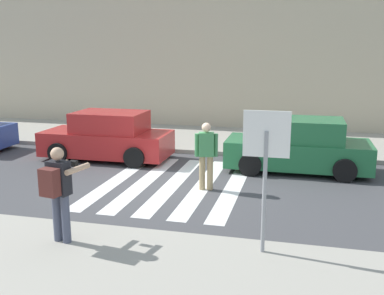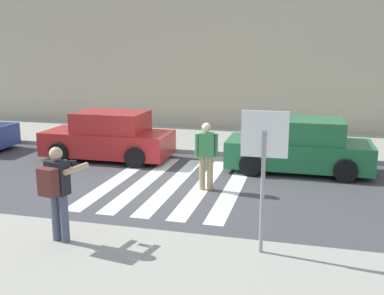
{
  "view_description": "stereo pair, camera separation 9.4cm",
  "coord_description": "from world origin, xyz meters",
  "views": [
    {
      "loc": [
        3.23,
        -10.82,
        3.52
      ],
      "look_at": [
        0.6,
        -0.2,
        1.1
      ],
      "focal_mm": 42.0,
      "sensor_mm": 36.0,
      "label": 1
    },
    {
      "loc": [
        3.32,
        -10.79,
        3.52
      ],
      "look_at": [
        0.6,
        -0.2,
        1.1
      ],
      "focal_mm": 42.0,
      "sensor_mm": 36.0,
      "label": 2
    }
  ],
  "objects": [
    {
      "name": "parked_car_green",
      "position": [
        3.19,
        2.3,
        0.73
      ],
      "size": [
        4.1,
        1.92,
        1.55
      ],
      "color": "#236B3D",
      "rests_on": "ground"
    },
    {
      "name": "parked_car_red",
      "position": [
        -2.82,
        2.3,
        0.73
      ],
      "size": [
        4.1,
        1.92,
        1.55
      ],
      "color": "red",
      "rests_on": "ground"
    },
    {
      "name": "crosswalk_stripe_0",
      "position": [
        -1.6,
        0.2,
        0.0
      ],
      "size": [
        0.44,
        5.2,
        0.01
      ],
      "primitive_type": "cube",
      "color": "silver",
      "rests_on": "ground"
    },
    {
      "name": "stop_sign",
      "position": [
        2.69,
        -3.64,
        1.89
      ],
      "size": [
        0.76,
        0.08,
        2.41
      ],
      "color": "gray",
      "rests_on": "sidewalk_near"
    },
    {
      "name": "sidewalk_far",
      "position": [
        0.0,
        6.0,
        0.07
      ],
      "size": [
        60.0,
        4.8,
        0.14
      ],
      "primitive_type": "cube",
      "color": "#9E998C",
      "rests_on": "ground"
    },
    {
      "name": "pedestrian_crossing",
      "position": [
        0.95,
        -0.11,
        0.97
      ],
      "size": [
        0.57,
        0.31,
        1.72
      ],
      "color": "tan",
      "rests_on": "ground"
    },
    {
      "name": "ground_plane",
      "position": [
        0.0,
        0.0,
        0.0
      ],
      "size": [
        120.0,
        120.0,
        0.0
      ],
      "primitive_type": "plane",
      "color": "#424244"
    },
    {
      "name": "crosswalk_stripe_2",
      "position": [
        0.0,
        0.2,
        0.0
      ],
      "size": [
        0.44,
        5.2,
        0.01
      ],
      "primitive_type": "cube",
      "color": "silver",
      "rests_on": "ground"
    },
    {
      "name": "photographer_with_backpack",
      "position": [
        -0.83,
        -4.12,
        1.17
      ],
      "size": [
        0.68,
        0.91,
        1.72
      ],
      "color": "#474C60",
      "rests_on": "sidewalk_near"
    },
    {
      "name": "crosswalk_stripe_1",
      "position": [
        -0.8,
        0.2,
        0.0
      ],
      "size": [
        0.44,
        5.2,
        0.01
      ],
      "primitive_type": "cube",
      "color": "silver",
      "rests_on": "ground"
    },
    {
      "name": "building_facade_far",
      "position": [
        0.0,
        10.4,
        3.16
      ],
      "size": [
        56.0,
        4.0,
        6.32
      ],
      "primitive_type": "cube",
      "color": "beige",
      "rests_on": "ground"
    },
    {
      "name": "crosswalk_stripe_4",
      "position": [
        1.6,
        0.2,
        0.0
      ],
      "size": [
        0.44,
        5.2,
        0.01
      ],
      "primitive_type": "cube",
      "color": "silver",
      "rests_on": "ground"
    },
    {
      "name": "crosswalk_stripe_3",
      "position": [
        0.8,
        0.2,
        0.0
      ],
      "size": [
        0.44,
        5.2,
        0.01
      ],
      "primitive_type": "cube",
      "color": "silver",
      "rests_on": "ground"
    }
  ]
}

